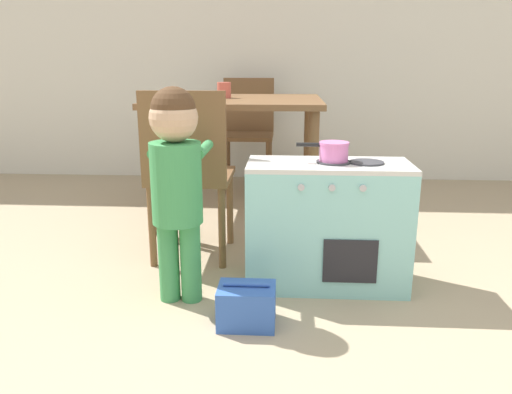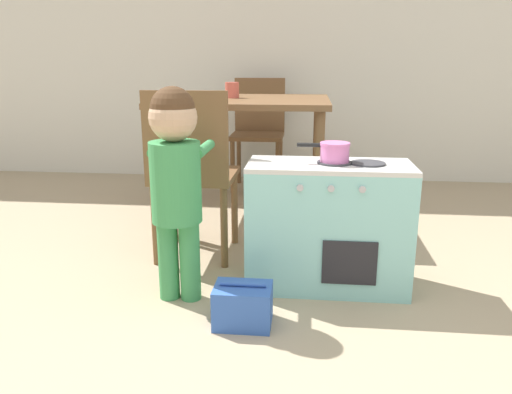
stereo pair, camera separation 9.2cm
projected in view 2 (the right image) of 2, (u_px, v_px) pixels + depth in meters
wall_back at (305, 23)px, 4.10m from camera, size 10.00×0.06×2.60m
play_kitchen at (328, 226)px, 2.23m from camera, size 0.71×0.34×0.58m
toy_pot at (334, 151)px, 2.14m from camera, size 0.23×0.13×0.08m
child_figure at (175, 169)px, 2.03m from camera, size 0.23×0.37×0.90m
toy_basket at (243, 305)px, 1.93m from camera, size 0.22×0.16×0.18m
dining_table at (245, 114)px, 3.17m from camera, size 1.06×0.93×0.77m
dining_chair_near at (192, 170)px, 2.50m from camera, size 0.41×0.41×0.87m
dining_chair_far at (258, 129)px, 4.00m from camera, size 0.41×0.41×0.87m
cup_on_table at (232, 90)px, 3.17m from camera, size 0.09×0.09×0.10m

